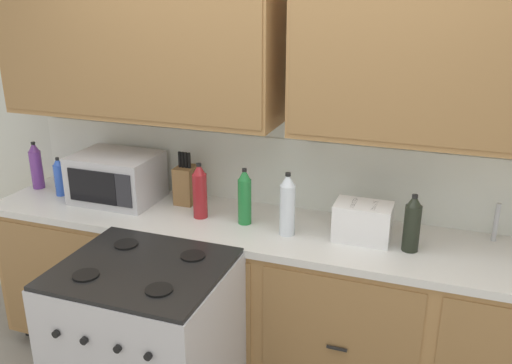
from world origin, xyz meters
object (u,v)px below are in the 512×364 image
bottle_dark (412,224)px  bottle_blue (59,177)px  microwave (117,177)px  knife_block (186,184)px  bottle_red (200,191)px  bottle_violet (36,166)px  stove_range (148,353)px  bottle_clear (287,205)px  toaster (363,222)px  bottle_green (245,197)px

bottle_dark → bottle_blue: 2.06m
microwave → knife_block: (0.41, 0.10, -0.02)m
bottle_blue → bottle_red: bottle_red is taller
bottle_dark → bottle_violet: bearing=177.5°
stove_range → bottle_blue: (-0.94, 0.64, 0.58)m
stove_range → bottle_clear: bearing=47.6°
toaster → knife_block: 1.06m
bottle_dark → toaster: bearing=169.9°
toaster → bottle_blue: bottle_blue is taller
bottle_violet → bottle_red: 1.16m
bottle_dark → bottle_clear: size_ratio=0.86×
bottle_violet → bottle_clear: bearing=-4.4°
bottle_blue → bottle_red: size_ratio=0.77×
bottle_red → knife_block: bearing=135.0°
bottle_violet → bottle_green: bottle_green is taller
knife_block → bottle_clear: bottle_clear is taller
knife_block → bottle_blue: 0.79m
microwave → bottle_blue: 0.37m
toaster → bottle_violet: (-2.04, 0.06, 0.05)m
toaster → bottle_dark: (0.24, -0.04, 0.04)m
bottle_red → bottle_blue: bearing=178.8°
knife_block → bottle_violet: (-0.99, -0.09, 0.03)m
bottle_violet → bottle_red: bottle_red is taller
knife_block → bottle_red: bearing=-45.0°
bottle_blue → bottle_clear: size_ratio=0.72×
toaster → bottle_clear: (-0.37, -0.07, 0.07)m
bottle_dark → stove_range: bearing=-152.3°
toaster → bottle_dark: bearing=-10.1°
bottle_blue → bottle_clear: bottle_clear is taller
knife_block → bottle_red: size_ratio=1.00×
bottle_dark → bottle_violet: (-2.28, 0.10, 0.01)m
bottle_green → bottle_red: bearing=-178.8°
bottle_dark → bottle_red: bottle_red is taller
microwave → bottle_violet: bottle_violet is taller
microwave → stove_range: bearing=-50.4°
bottle_clear → bottle_violet: size_ratio=1.11×
bottle_blue → bottle_clear: bearing=-2.8°
toaster → bottle_dark: size_ratio=0.98×
toaster → bottle_blue: 1.82m
microwave → bottle_blue: (-0.37, -0.05, -0.02)m
microwave → bottle_clear: bottle_clear is taller
knife_block → bottle_green: size_ratio=1.01×
stove_range → microwave: 1.07m
bottle_blue → bottle_dark: bearing=-1.2°
microwave → bottle_red: 0.58m
microwave → bottle_red: (0.57, -0.07, 0.01)m
stove_range → bottle_dark: (1.13, 0.59, 0.60)m
bottle_red → bottle_violet: bearing=176.2°
stove_range → bottle_violet: size_ratio=3.18×
stove_range → bottle_blue: bearing=145.8°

